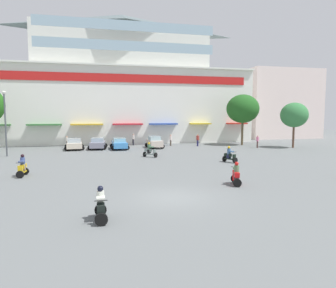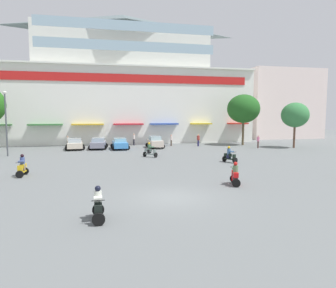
% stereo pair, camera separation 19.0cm
% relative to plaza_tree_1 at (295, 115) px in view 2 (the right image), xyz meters
% --- Properties ---
extents(ground_plane, '(128.00, 128.00, 0.00)m').
position_rel_plaza_tree_1_xyz_m(ground_plane, '(-21.50, -7.45, -4.38)').
color(ground_plane, slate).
extents(colonial_building, '(40.86, 15.50, 20.67)m').
position_rel_plaza_tree_1_xyz_m(colonial_building, '(-21.50, 15.17, 4.71)').
color(colonial_building, white).
rests_on(colonial_building, ground).
extents(flank_building_right, '(13.93, 9.65, 12.90)m').
position_rel_plaza_tree_1_xyz_m(flank_building_right, '(8.51, 17.77, 2.07)').
color(flank_building_right, silver).
rests_on(flank_building_right, ground).
extents(plaza_tree_1, '(3.59, 3.53, 6.05)m').
position_rel_plaza_tree_1_xyz_m(plaza_tree_1, '(0.00, 0.00, 0.00)').
color(plaza_tree_1, brown).
rests_on(plaza_tree_1, ground).
extents(plaza_tree_3, '(4.72, 4.53, 7.35)m').
position_rel_plaza_tree_1_xyz_m(plaza_tree_3, '(-5.05, 4.85, 0.90)').
color(plaza_tree_3, brown).
rests_on(plaza_tree_3, ground).
extents(parked_car_0, '(2.65, 4.17, 1.41)m').
position_rel_plaza_tree_1_xyz_m(parked_car_0, '(-28.55, 4.17, -3.66)').
color(parked_car_0, beige).
rests_on(parked_car_0, ground).
extents(parked_car_1, '(2.53, 4.30, 1.44)m').
position_rel_plaza_tree_1_xyz_m(parked_car_1, '(-25.63, 4.26, -3.65)').
color(parked_car_1, gray).
rests_on(parked_car_1, ground).
extents(parked_car_2, '(2.39, 4.44, 1.42)m').
position_rel_plaza_tree_1_xyz_m(parked_car_2, '(-22.90, 3.46, -3.66)').
color(parked_car_2, '#3E88D0').
rests_on(parked_car_2, ground).
extents(parked_car_3, '(2.26, 3.95, 1.58)m').
position_rel_plaza_tree_1_xyz_m(parked_car_3, '(-18.24, 3.81, -3.59)').
color(parked_car_3, beige).
rests_on(parked_car_3, ground).
extents(scooter_rider_0, '(1.47, 1.36, 1.55)m').
position_rel_plaza_tree_1_xyz_m(scooter_rider_0, '(-20.24, -4.80, -3.74)').
color(scooter_rider_0, black).
rests_on(scooter_rider_0, ground).
extents(scooter_rider_2, '(1.08, 1.52, 1.51)m').
position_rel_plaza_tree_1_xyz_m(scooter_rider_2, '(-13.55, -9.87, -3.77)').
color(scooter_rider_2, black).
rests_on(scooter_rider_2, ground).
extents(scooter_rider_3, '(0.55, 1.42, 1.45)m').
position_rel_plaza_tree_1_xyz_m(scooter_rider_3, '(-25.25, -23.19, -3.79)').
color(scooter_rider_3, black).
rests_on(scooter_rider_3, ground).
extents(scooter_rider_5, '(0.59, 1.41, 1.60)m').
position_rel_plaza_tree_1_xyz_m(scooter_rider_5, '(-30.72, -12.70, -3.72)').
color(scooter_rider_5, black).
rests_on(scooter_rider_5, ground).
extents(scooter_rider_6, '(0.93, 1.51, 1.49)m').
position_rel_plaza_tree_1_xyz_m(scooter_rider_6, '(-16.94, -18.46, -3.76)').
color(scooter_rider_6, black).
rests_on(scooter_rider_6, ground).
extents(pedestrian_0, '(0.50, 0.50, 1.69)m').
position_rel_plaza_tree_1_xyz_m(pedestrian_0, '(-20.65, 7.97, -3.43)').
color(pedestrian_0, '#25242E').
rests_on(pedestrian_0, ground).
extents(pedestrian_1, '(0.52, 0.52, 1.69)m').
position_rel_plaza_tree_1_xyz_m(pedestrian_1, '(-11.91, 4.69, -3.43)').
color(pedestrian_1, navy).
rests_on(pedestrian_1, ground).
extents(pedestrian_2, '(0.50, 0.50, 1.56)m').
position_rel_plaza_tree_1_xyz_m(pedestrian_2, '(-29.75, 7.17, -3.50)').
color(pedestrian_2, black).
rests_on(pedestrian_2, ground).
extents(pedestrian_3, '(0.49, 0.49, 1.61)m').
position_rel_plaza_tree_1_xyz_m(pedestrian_3, '(-15.49, 6.11, -3.47)').
color(pedestrian_3, brown).
rests_on(pedestrian_3, ground).
extents(pedestrian_4, '(0.46, 0.46, 1.68)m').
position_rel_plaza_tree_1_xyz_m(pedestrian_4, '(-4.81, 0.82, -3.42)').
color(pedestrian_4, brown).
rests_on(pedestrian_4, ground).
extents(streetlamp_near, '(0.40, 0.40, 6.89)m').
position_rel_plaza_tree_1_xyz_m(streetlamp_near, '(-35.03, -0.89, -0.37)').
color(streetlamp_near, '#474C51').
rests_on(streetlamp_near, ground).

